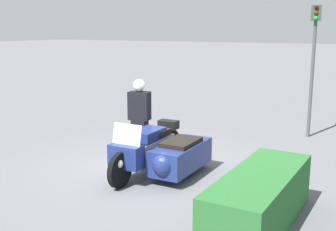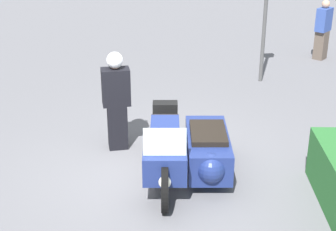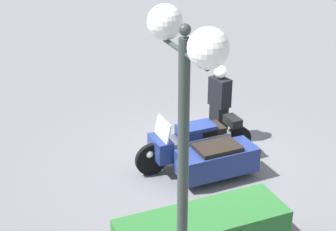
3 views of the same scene
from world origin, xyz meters
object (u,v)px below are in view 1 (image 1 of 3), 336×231
object	(u,v)px
police_motorcycle	(163,153)
hedge_bush_curbside	(260,200)
officer_rider	(140,115)
traffic_light_far	(314,52)

from	to	relation	value
police_motorcycle	hedge_bush_curbside	bearing A→B (deg)	62.35
police_motorcycle	officer_rider	size ratio (longest dim) A/B	1.50
police_motorcycle	traffic_light_far	size ratio (longest dim) A/B	0.76
police_motorcycle	hedge_bush_curbside	world-z (taller)	police_motorcycle
police_motorcycle	officer_rider	xyz separation A→B (m)	(-1.02, -1.24, 0.46)
officer_rider	police_motorcycle	bearing A→B (deg)	-141.43
police_motorcycle	traffic_light_far	distance (m)	5.34
hedge_bush_curbside	police_motorcycle	bearing A→B (deg)	-116.27
officer_rider	traffic_light_far	xyz separation A→B (m)	(-3.64, 3.10, 1.36)
hedge_bush_curbside	traffic_light_far	bearing A→B (deg)	-174.78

